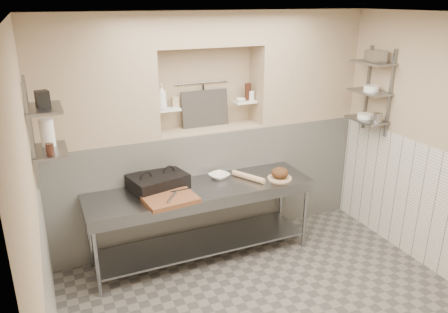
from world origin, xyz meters
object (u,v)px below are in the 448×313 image
mixing_bowl (219,176)px  bowl_alcove (241,100)px  bottle_soap (162,97)px  prep_table (202,208)px  jug_left (47,133)px  bread_loaf (280,173)px  cutting_board (171,200)px  rolling_pin (248,177)px  panini_press (158,181)px

mixing_bowl → bowl_alcove: bowl_alcove is taller
bottle_soap → bowl_alcove: (1.01, 0.02, -0.13)m
prep_table → jug_left: 1.88m
prep_table → mixing_bowl: mixing_bowl is taller
prep_table → bowl_alcove: 1.43m
mixing_bowl → bread_loaf: bearing=-25.2°
cutting_board → rolling_pin: (1.02, 0.21, 0.01)m
prep_table → bottle_soap: bottle_soap is taller
bread_loaf → cutting_board: bearing=-176.6°
cutting_board → rolling_pin: size_ratio=1.21×
cutting_board → bowl_alcove: bowl_alcove is taller
mixing_bowl → bottle_soap: size_ratio=0.78×
bowl_alcove → bottle_soap: bearing=-178.8°
mixing_bowl → bowl_alcove: 0.99m
mixing_bowl → prep_table: bearing=-148.5°
cutting_board → mixing_bowl: (0.72, 0.39, 0.00)m
panini_press → bowl_alcove: 1.46m
panini_press → mixing_bowl: panini_press is taller
cutting_board → rolling_pin: 1.04m
panini_press → jug_left: bearing=177.8°
mixing_bowl → bottle_soap: bottle_soap is taller
prep_table → mixing_bowl: size_ratio=11.25×
jug_left → bowl_alcove: bearing=14.2°
bottle_soap → cutting_board: bearing=-102.0°
mixing_bowl → jug_left: jug_left is taller
rolling_pin → prep_table: bearing=-179.3°
bread_loaf → bottle_soap: bottle_soap is taller
panini_press → jug_left: 1.33m
prep_table → rolling_pin: (0.60, 0.01, 0.29)m
cutting_board → mixing_bowl: mixing_bowl is taller
prep_table → jug_left: (-1.53, -0.02, 1.10)m
mixing_bowl → bread_loaf: size_ratio=1.12×
panini_press → bread_loaf: (1.40, -0.31, -0.00)m
bread_loaf → jug_left: bearing=177.6°
bowl_alcove → jug_left: bearing=-165.8°
prep_table → panini_press: size_ratio=3.78×
bread_loaf → jug_left: size_ratio=0.80×
bottle_soap → rolling_pin: bearing=-31.3°
jug_left → mixing_bowl: bearing=6.3°
bowl_alcove → mixing_bowl: bearing=-140.3°
rolling_pin → bread_loaf: bearing=-20.8°
bottle_soap → prep_table: bearing=-63.6°
panini_press → rolling_pin: size_ratio=1.54×
mixing_bowl → bottle_soap: (-0.56, 0.35, 0.93)m
prep_table → mixing_bowl: 0.45m
bowl_alcove → jug_left: size_ratio=0.47×
panini_press → rolling_pin: bearing=-22.5°
panini_press → jug_left: size_ratio=2.67×
cutting_board → rolling_pin: bearing=11.8°
bread_loaf → rolling_pin: bearing=159.2°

